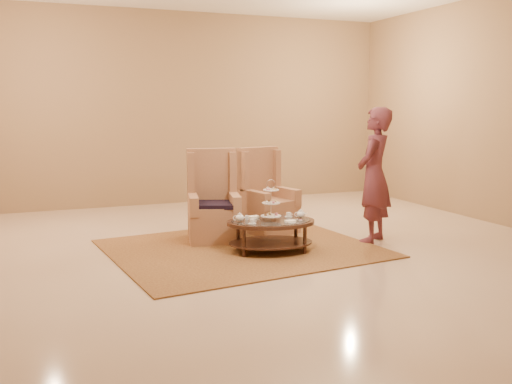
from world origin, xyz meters
name	(u,v)px	position (x,y,z in m)	size (l,w,h in m)	color
ground	(264,253)	(0.00, 0.00, 0.00)	(8.00, 8.00, 0.00)	beige
ceiling	(264,253)	(0.00, 0.00, 0.00)	(8.00, 8.00, 0.02)	silver
wall_back	(182,109)	(0.00, 4.00, 1.75)	(8.00, 0.04, 3.50)	#91724F
rug	(242,248)	(-0.20, 0.27, 0.01)	(3.48, 3.02, 0.02)	olive
tea_table	(271,226)	(0.08, -0.02, 0.33)	(1.21, 0.93, 0.92)	black
armchair_left	(213,210)	(-0.38, 0.89, 0.42)	(0.79, 0.81, 1.23)	#A6704E
armchair_right	(265,204)	(0.47, 1.11, 0.41)	(0.80, 0.82, 1.22)	#A6704E
person	(374,175)	(1.58, 0.02, 0.90)	(0.78, 0.75, 1.79)	#5C2730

